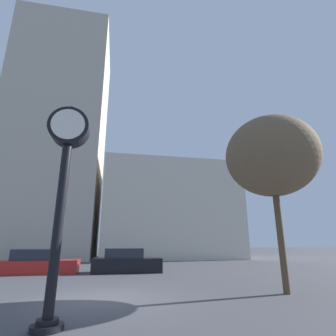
{
  "coord_description": "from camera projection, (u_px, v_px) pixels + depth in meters",
  "views": [
    {
      "loc": [
        0.28,
        -9.28,
        1.69
      ],
      "look_at": [
        4.27,
        10.8,
        7.6
      ],
      "focal_mm": 28.0,
      "sensor_mm": 36.0,
      "label": 1
    }
  ],
  "objects": [
    {
      "name": "car_black",
      "position": [
        126.0,
        262.0,
        16.04
      ],
      "size": [
        4.18,
        1.93,
        1.41
      ],
      "rotation": [
        0.0,
        0.0,
        -0.03
      ],
      "color": "black",
      "rests_on": "ground_plane"
    },
    {
      "name": "car_red",
      "position": [
        38.0,
        263.0,
        15.32
      ],
      "size": [
        4.44,
        1.75,
        1.37
      ],
      "rotation": [
        0.0,
        0.0,
        0.01
      ],
      "color": "red",
      "rests_on": "ground_plane"
    },
    {
      "name": "street_clock",
      "position": [
        65.0,
        171.0,
        6.19
      ],
      "size": [
        0.95,
        0.66,
        5.05
      ],
      "color": "black",
      "rests_on": "ground_plane"
    },
    {
      "name": "building_storefront_row",
      "position": [
        167.0,
        212.0,
        33.65
      ],
      "size": [
        15.89,
        12.0,
        11.11
      ],
      "color": "beige",
      "rests_on": "ground_plane"
    },
    {
      "name": "building_tall_tower",
      "position": [
        60.0,
        138.0,
        33.56
      ],
      "size": [
        10.72,
        12.0,
        29.48
      ],
      "color": "#BCB29E",
      "rests_on": "ground_plane"
    },
    {
      "name": "ground_plane",
      "position": [
        102.0,
        299.0,
        8.22
      ],
      "size": [
        200.0,
        200.0,
        0.0
      ],
      "primitive_type": "plane",
      "color": "#424247"
    },
    {
      "name": "bare_tree",
      "position": [
        271.0,
        157.0,
        10.49
      ],
      "size": [
        3.59,
        3.59,
        6.68
      ],
      "color": "brown",
      "rests_on": "ground_plane"
    }
  ]
}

